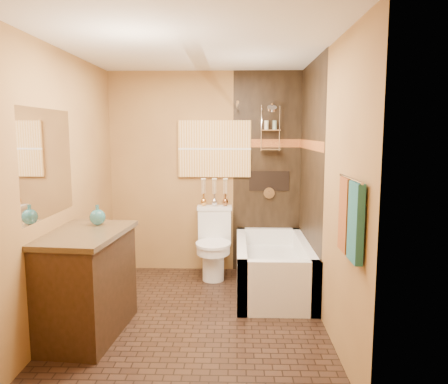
{
  "coord_description": "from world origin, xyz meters",
  "views": [
    {
      "loc": [
        0.39,
        -3.96,
        1.76
      ],
      "look_at": [
        0.26,
        0.4,
        1.16
      ],
      "focal_mm": 35.0,
      "sensor_mm": 36.0,
      "label": 1
    }
  ],
  "objects_px": {
    "sunset_painting": "(215,149)",
    "toilet": "(214,242)",
    "bathtub": "(273,271)",
    "vanity": "(84,283)"
  },
  "relations": [
    {
      "from": "sunset_painting",
      "to": "vanity",
      "type": "height_order",
      "value": "sunset_painting"
    },
    {
      "from": "sunset_painting",
      "to": "toilet",
      "type": "distance_m",
      "value": 1.16
    },
    {
      "from": "vanity",
      "to": "toilet",
      "type": "bearing_deg",
      "value": 61.42
    },
    {
      "from": "bathtub",
      "to": "toilet",
      "type": "bearing_deg",
      "value": 146.58
    },
    {
      "from": "bathtub",
      "to": "vanity",
      "type": "height_order",
      "value": "vanity"
    },
    {
      "from": "bathtub",
      "to": "toilet",
      "type": "distance_m",
      "value": 0.84
    },
    {
      "from": "bathtub",
      "to": "toilet",
      "type": "xyz_separation_m",
      "value": [
        -0.68,
        0.45,
        0.21
      ]
    },
    {
      "from": "bathtub",
      "to": "vanity",
      "type": "bearing_deg",
      "value": -147.21
    },
    {
      "from": "toilet",
      "to": "bathtub",
      "type": "bearing_deg",
      "value": -35.62
    },
    {
      "from": "toilet",
      "to": "sunset_painting",
      "type": "bearing_deg",
      "value": 87.8
    }
  ]
}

